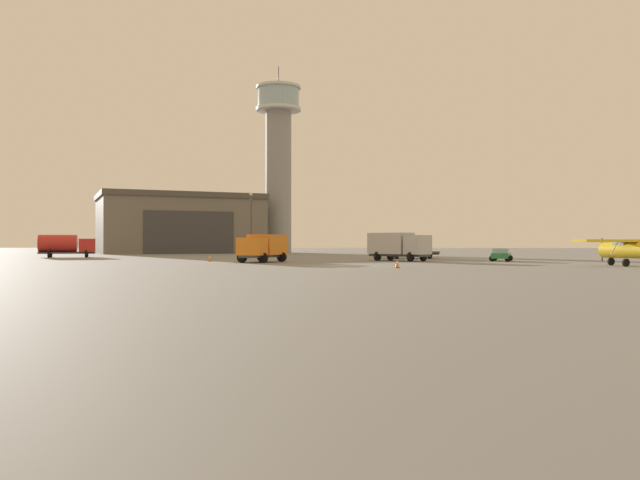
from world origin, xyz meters
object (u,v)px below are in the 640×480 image
airplane_yellow (636,248)px  control_tower (279,155)px  truck_flatbed_black (402,248)px  car_green (501,254)px  light_post_east (251,219)px  traffic_cone_near_right (397,264)px  traffic_cone_near_left (210,258)px  truck_box_orange (264,246)px  truck_fuel_tanker_red (66,245)px  truck_box_silver (398,245)px

airplane_yellow → control_tower: bearing=5.1°
airplane_yellow → truck_flatbed_black: 30.08m
control_tower → car_green: bearing=-62.8°
light_post_east → traffic_cone_near_right: size_ratio=15.09×
car_green → traffic_cone_near_left: (-30.68, -1.81, -0.38)m
truck_box_orange → car_green: bearing=119.7°
truck_box_orange → truck_fuel_tanker_red: bearing=-105.0°
control_tower → traffic_cone_near_left: 64.14m
control_tower → traffic_cone_near_left: size_ratio=51.28×
truck_box_silver → truck_fuel_tanker_red: bearing=-157.7°
control_tower → truck_box_orange: control_tower is taller
truck_box_orange → car_green: 25.04m
control_tower → light_post_east: bearing=-94.1°
truck_fuel_tanker_red → light_post_east: light_post_east is taller
car_green → airplane_yellow: bearing=-135.0°
control_tower → car_green: size_ratio=7.84×
traffic_cone_near_left → traffic_cone_near_right: bearing=-42.4°
truck_fuel_tanker_red → car_green: size_ratio=1.56×
car_green → traffic_cone_near_right: size_ratio=7.14×
control_tower → truck_flatbed_black: size_ratio=5.39×
control_tower → truck_fuel_tanker_red: (-23.55, -44.08, -17.94)m
car_green → light_post_east: size_ratio=0.47×
truck_box_orange → truck_flatbed_black: (14.99, 14.74, -0.25)m
control_tower → truck_fuel_tanker_red: 53.10m
truck_box_silver → traffic_cone_near_left: truck_box_silver is taller
truck_flatbed_black → light_post_east: light_post_east is taller
car_green → traffic_cone_near_right: car_green is taller
airplane_yellow → truck_flatbed_black: airplane_yellow is taller
traffic_cone_near_left → truck_box_orange: bearing=-24.7°
airplane_yellow → truck_fuel_tanker_red: 68.43m
truck_fuel_tanker_red → traffic_cone_near_right: truck_fuel_tanker_red is taller
control_tower → truck_box_orange: 66.73m
control_tower → traffic_cone_near_right: (18.19, -77.99, -19.28)m
control_tower → airplane_yellow: (38.02, -73.94, -18.11)m
airplane_yellow → truck_fuel_tanker_red: (-61.57, 29.86, 0.17)m
truck_flatbed_black → traffic_cone_near_left: truck_flatbed_black is taller
truck_fuel_tanker_red → car_green: (54.01, -15.28, -0.94)m
airplane_yellow → truck_box_silver: bearing=28.3°
traffic_cone_near_right → truck_box_silver: bearing=85.6°
truck_box_silver → traffic_cone_near_right: size_ratio=10.07×
truck_flatbed_black → airplane_yellow: bearing=109.3°
control_tower → airplane_yellow: 85.10m
control_tower → truck_flatbed_black: 56.51m
airplane_yellow → truck_box_orange: airplane_yellow is taller
truck_fuel_tanker_red → truck_flatbed_black: truck_fuel_tanker_red is taller
truck_fuel_tanker_red → light_post_east: 29.93m
control_tower → car_green: 69.34m
car_green → truck_box_silver: bearing=104.6°
truck_fuel_tanker_red → car_green: bearing=-35.2°
truck_fuel_tanker_red → traffic_cone_near_right: (41.74, -33.91, -1.35)m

